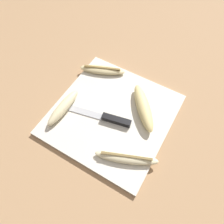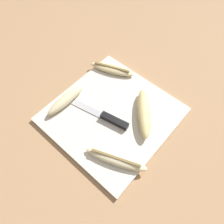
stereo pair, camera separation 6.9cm
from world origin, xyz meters
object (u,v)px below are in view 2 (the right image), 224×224
knife (108,118)px  banana_golden_short (144,113)px  banana_pale_long (116,159)px  banana_ripe_center (112,69)px  banana_cream_curved (66,100)px

knife → banana_golden_short: bearing=-53.7°
banana_pale_long → banana_golden_short: bearing=10.5°
knife → banana_ripe_center: 0.20m
banana_golden_short → banana_pale_long: banana_golden_short is taller
banana_ripe_center → banana_cream_curved: bearing=174.0°
banana_ripe_center → banana_cream_curved: banana_cream_curved is taller
banana_cream_curved → banana_pale_long: (-0.04, -0.25, -0.00)m
knife → banana_cream_curved: (-0.04, 0.15, 0.01)m
banana_ripe_center → banana_pale_long: (-0.24, -0.23, 0.00)m
banana_ripe_center → banana_pale_long: banana_pale_long is taller
banana_cream_curved → banana_ripe_center: bearing=-6.0°
knife → banana_ripe_center: bearing=26.2°
banana_golden_short → banana_cream_curved: size_ratio=1.07×
knife → banana_pale_long: banana_pale_long is taller
knife → banana_ripe_center: (0.16, 0.12, 0.00)m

